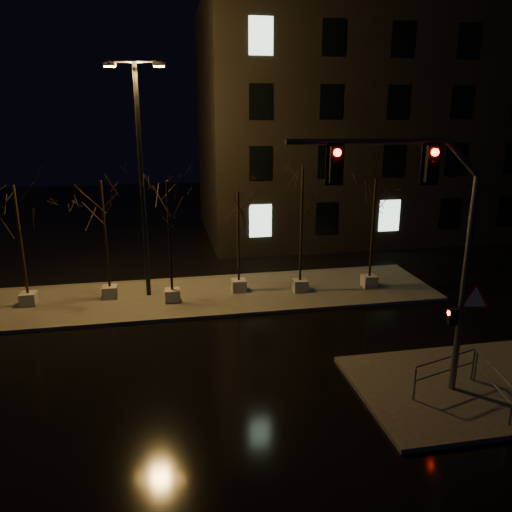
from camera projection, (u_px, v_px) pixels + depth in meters
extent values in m
plane|color=black|center=(216.00, 358.00, 17.45)|extent=(90.00, 90.00, 0.00)
cube|color=#484440|center=(201.00, 296.00, 23.09)|extent=(22.00, 5.00, 0.15)
cube|color=#484440|center=(469.00, 387.00, 15.48)|extent=(7.00, 5.00, 0.15)
cube|color=black|center=(384.00, 123.00, 34.86)|extent=(25.00, 12.00, 15.00)
cube|color=#A6A59B|center=(29.00, 299.00, 21.77)|extent=(0.65, 0.65, 0.55)
cylinder|color=black|center=(21.00, 241.00, 21.03)|extent=(0.11, 0.11, 4.69)
cube|color=#A6A59B|center=(110.00, 292.00, 22.59)|extent=(0.65, 0.65, 0.55)
cylinder|color=black|center=(105.00, 235.00, 21.85)|extent=(0.11, 0.11, 4.76)
cube|color=#A6A59B|center=(172.00, 295.00, 22.19)|extent=(0.65, 0.65, 0.55)
cylinder|color=black|center=(170.00, 237.00, 21.44)|extent=(0.11, 0.11, 4.82)
cube|color=#A6A59B|center=(239.00, 285.00, 23.44)|extent=(0.65, 0.65, 0.55)
cylinder|color=black|center=(238.00, 236.00, 22.78)|extent=(0.11, 0.11, 4.19)
cube|color=#A6A59B|center=(300.00, 285.00, 23.45)|extent=(0.65, 0.65, 0.55)
cylinder|color=black|center=(301.00, 225.00, 22.64)|extent=(0.11, 0.11, 5.24)
cube|color=#A6A59B|center=(369.00, 281.00, 24.03)|extent=(0.65, 0.65, 0.55)
cylinder|color=black|center=(373.00, 229.00, 23.31)|extent=(0.11, 0.11, 4.63)
cylinder|color=#585B60|center=(464.00, 289.00, 14.35)|extent=(0.19, 0.19, 6.47)
cylinder|color=#585B60|center=(368.00, 142.00, 13.06)|extent=(4.29, 0.76, 0.15)
cube|color=black|center=(432.00, 164.00, 13.30)|extent=(0.35, 0.28, 0.97)
cube|color=black|center=(336.00, 165.00, 13.18)|extent=(0.35, 0.28, 0.97)
cube|color=black|center=(452.00, 316.00, 14.58)|extent=(0.26, 0.23, 0.49)
cone|color=red|center=(474.00, 300.00, 14.41)|extent=(1.12, 0.19, 1.12)
sphere|color=#FF0C07|center=(481.00, 152.00, 13.27)|extent=(0.19, 0.19, 0.19)
cylinder|color=black|center=(142.00, 186.00, 21.63)|extent=(0.20, 0.20, 10.09)
cylinder|color=black|center=(134.00, 61.00, 20.22)|extent=(2.19, 0.56, 0.10)
cube|color=orange|center=(110.00, 65.00, 20.28)|extent=(0.55, 0.38, 0.20)
cube|color=orange|center=(159.00, 65.00, 20.24)|extent=(0.55, 0.38, 0.20)
cylinder|color=#585B60|center=(415.00, 384.00, 14.51)|extent=(0.06, 0.06, 1.00)
cylinder|color=#585B60|center=(473.00, 365.00, 15.60)|extent=(0.06, 0.06, 1.00)
cylinder|color=#585B60|center=(447.00, 358.00, 14.90)|extent=(2.36, 0.75, 0.04)
cylinder|color=#585B60|center=(445.00, 371.00, 15.02)|extent=(2.36, 0.75, 0.04)
cylinder|color=#585B60|center=(512.00, 408.00, 13.33)|extent=(0.06, 0.06, 1.00)
cylinder|color=#585B60|center=(476.00, 367.00, 15.47)|extent=(0.06, 0.06, 1.00)
cylinder|color=#585B60|center=(495.00, 369.00, 14.25)|extent=(0.45, 2.20, 0.04)
cylinder|color=#585B60|center=(493.00, 383.00, 14.37)|extent=(0.45, 2.20, 0.04)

